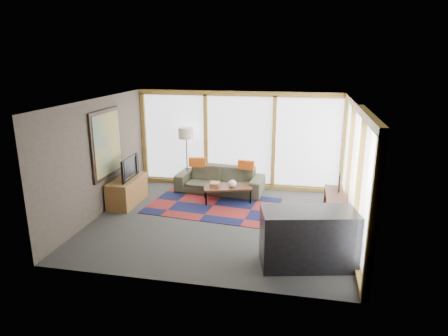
% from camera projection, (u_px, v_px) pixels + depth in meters
% --- Properties ---
extents(ground, '(5.50, 5.50, 0.00)m').
position_uv_depth(ground, '(220.00, 221.00, 8.69)').
color(ground, '#2A2B28').
rests_on(ground, ground).
extents(room_envelope, '(5.52, 5.02, 2.62)m').
position_uv_depth(room_envelope, '(248.00, 148.00, 8.70)').
color(room_envelope, '#3B342A').
rests_on(room_envelope, ground).
extents(rug, '(3.21, 2.24, 0.01)m').
position_uv_depth(rug, '(213.00, 206.00, 9.59)').
color(rug, maroon).
rests_on(rug, ground).
extents(sofa, '(2.34, 1.07, 0.66)m').
position_uv_depth(sofa, '(220.00, 180.00, 10.48)').
color(sofa, '#313426').
rests_on(sofa, ground).
extents(pillow_left, '(0.45, 0.21, 0.24)m').
position_uv_depth(pillow_left, '(197.00, 162.00, 10.47)').
color(pillow_left, '#BD4E13').
rests_on(pillow_left, sofa).
extents(pillow_right, '(0.43, 0.18, 0.23)m').
position_uv_depth(pillow_right, '(246.00, 165.00, 10.22)').
color(pillow_right, '#BD4E13').
rests_on(pillow_right, sofa).
extents(floor_lamp, '(0.42, 0.42, 1.66)m').
position_uv_depth(floor_lamp, '(187.00, 158.00, 10.70)').
color(floor_lamp, black).
rests_on(floor_lamp, ground).
extents(coffee_table, '(1.28, 0.90, 0.39)m').
position_uv_depth(coffee_table, '(227.00, 194.00, 9.86)').
color(coffee_table, '#331E0F').
rests_on(coffee_table, ground).
extents(book_stack, '(0.23, 0.28, 0.09)m').
position_uv_depth(book_stack, '(215.00, 184.00, 9.81)').
color(book_stack, '#975735').
rests_on(book_stack, coffee_table).
extents(vase, '(0.22, 0.22, 0.18)m').
position_uv_depth(vase, '(232.00, 184.00, 9.71)').
color(vase, beige).
rests_on(vase, coffee_table).
extents(bookshelf, '(0.41, 2.25, 0.56)m').
position_uv_depth(bookshelf, '(336.00, 214.00, 8.35)').
color(bookshelf, '#331E0F').
rests_on(bookshelf, ground).
extents(bowl_a, '(0.19, 0.19, 0.10)m').
position_uv_depth(bowl_a, '(340.00, 208.00, 7.78)').
color(bowl_a, black).
rests_on(bowl_a, bookshelf).
extents(bowl_b, '(0.17, 0.17, 0.08)m').
position_uv_depth(bowl_b, '(338.00, 204.00, 8.04)').
color(bowl_b, black).
rests_on(bowl_b, bookshelf).
extents(shelf_picture, '(0.08, 0.31, 0.40)m').
position_uv_depth(shelf_picture, '(340.00, 182.00, 8.90)').
color(shelf_picture, black).
rests_on(shelf_picture, bookshelf).
extents(tv_console, '(0.53, 1.27, 0.64)m').
position_uv_depth(tv_console, '(127.00, 191.00, 9.65)').
color(tv_console, brown).
rests_on(tv_console, ground).
extents(television, '(0.15, 0.93, 0.53)m').
position_uv_depth(television, '(126.00, 168.00, 9.50)').
color(television, black).
rests_on(television, tv_console).
extents(bar_counter, '(1.70, 1.07, 1.00)m').
position_uv_depth(bar_counter, '(308.00, 238.00, 6.77)').
color(bar_counter, black).
rests_on(bar_counter, ground).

